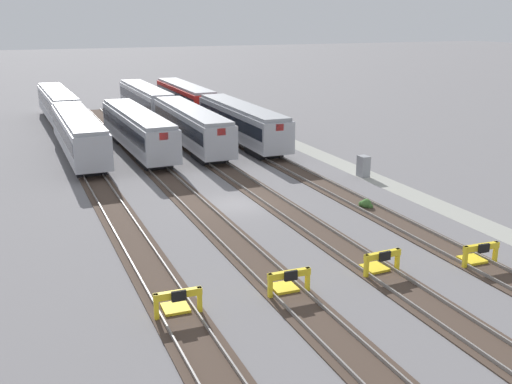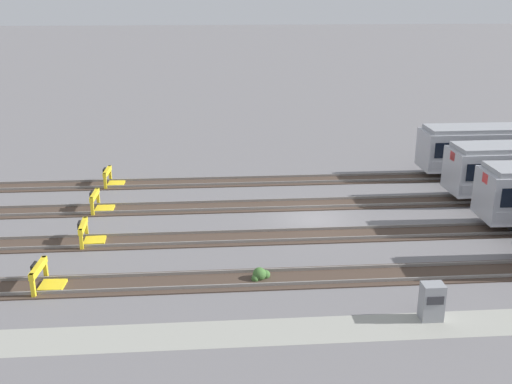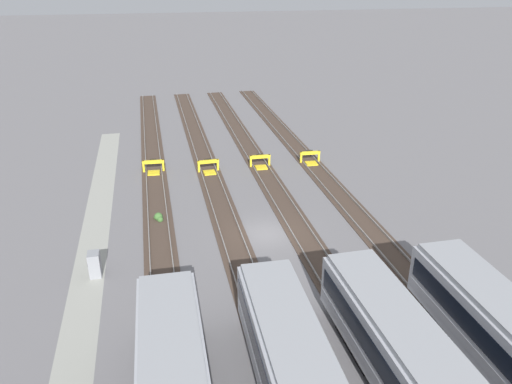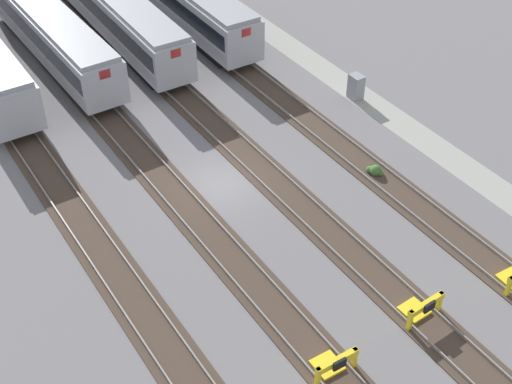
# 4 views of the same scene
# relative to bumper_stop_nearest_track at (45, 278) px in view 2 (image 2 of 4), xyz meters

# --- Properties ---
(ground_plane) EXTENTS (400.00, 400.00, 0.00)m
(ground_plane) POSITION_rel_bumper_stop_nearest_track_xyz_m (13.67, 7.53, -0.51)
(ground_plane) COLOR slate
(service_walkway) EXTENTS (54.00, 2.00, 0.01)m
(service_walkway) POSITION_rel_bumper_stop_nearest_track_xyz_m (13.67, -4.50, -0.51)
(service_walkway) COLOR #9E9E93
(service_walkway) RESTS_ON ground
(rail_track_nearest) EXTENTS (90.00, 2.23, 0.21)m
(rail_track_nearest) POSITION_rel_bumper_stop_nearest_track_xyz_m (13.67, 0.01, -0.47)
(rail_track_nearest) COLOR #47382D
(rail_track_nearest) RESTS_ON ground
(rail_track_near_inner) EXTENTS (90.00, 2.24, 0.21)m
(rail_track_near_inner) POSITION_rel_bumper_stop_nearest_track_xyz_m (13.67, 5.02, -0.47)
(rail_track_near_inner) COLOR #47382D
(rail_track_near_inner) RESTS_ON ground
(rail_track_middle) EXTENTS (90.00, 2.24, 0.21)m
(rail_track_middle) POSITION_rel_bumper_stop_nearest_track_xyz_m (13.67, 10.03, -0.47)
(rail_track_middle) COLOR #47382D
(rail_track_middle) RESTS_ON ground
(rail_track_far_inner) EXTENTS (90.00, 2.23, 0.21)m
(rail_track_far_inner) POSITION_rel_bumper_stop_nearest_track_xyz_m (13.67, 15.04, -0.47)
(rail_track_far_inner) COLOR #47382D
(rail_track_far_inner) RESTS_ON ground
(bumper_stop_nearest_track) EXTENTS (1.38, 2.01, 1.22)m
(bumper_stop_nearest_track) POSITION_rel_bumper_stop_nearest_track_xyz_m (0.00, 0.00, 0.00)
(bumper_stop_nearest_track) COLOR yellow
(bumper_stop_nearest_track) RESTS_ON ground
(bumper_stop_near_inner_track) EXTENTS (1.38, 2.01, 1.22)m
(bumper_stop_near_inner_track) POSITION_rel_bumper_stop_nearest_track_xyz_m (1.03, 5.03, 0.00)
(bumper_stop_near_inner_track) COLOR yellow
(bumper_stop_near_inner_track) RESTS_ON ground
(bumper_stop_middle_track) EXTENTS (1.36, 2.00, 1.22)m
(bumper_stop_middle_track) POSITION_rel_bumper_stop_nearest_track_xyz_m (0.76, 10.03, 0.00)
(bumper_stop_middle_track) COLOR yellow
(bumper_stop_middle_track) RESTS_ON ground
(bumper_stop_far_inner_track) EXTENTS (1.37, 2.01, 1.22)m
(bumper_stop_far_inner_track) POSITION_rel_bumper_stop_nearest_track_xyz_m (0.75, 15.03, 0.00)
(bumper_stop_far_inner_track) COLOR yellow
(bumper_stop_far_inner_track) RESTS_ON ground
(electrical_cabinet) EXTENTS (0.90, 0.73, 1.60)m
(electrical_cabinet) POSITION_rel_bumper_stop_nearest_track_xyz_m (16.56, -4.01, 0.29)
(electrical_cabinet) COLOR gray
(electrical_cabinet) RESTS_ON ground
(weed_clump) EXTENTS (0.92, 0.70, 0.64)m
(weed_clump) POSITION_rel_bumper_stop_nearest_track_xyz_m (9.84, 0.07, -0.27)
(weed_clump) COLOR #427033
(weed_clump) RESTS_ON ground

